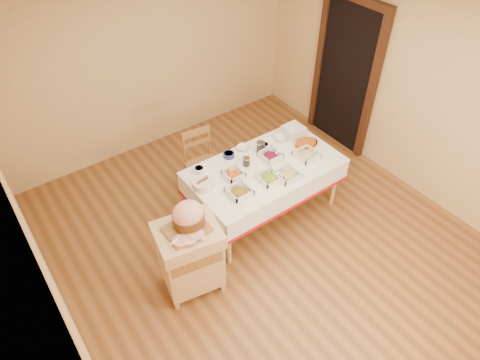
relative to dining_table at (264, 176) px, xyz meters
The scene contains 23 objects.
room_shell 0.82m from the dining_table, 135.00° to the right, with size 5.00×5.00×5.00m.
doorway 2.06m from the dining_table, 17.49° to the left, with size 0.09×1.10×2.20m.
dining_table is the anchor object (origin of this frame).
butcher_cart 1.38m from the dining_table, 161.89° to the right, with size 0.71×0.63×0.89m.
dining_chair 0.88m from the dining_table, 117.47° to the left, with size 0.45×0.43×0.93m.
ham_on_board 1.39m from the dining_table, 162.73° to the right, with size 0.44×0.42×0.29m.
serving_dish_a 0.59m from the dining_table, 158.64° to the right, with size 0.25×0.24×0.11m.
serving_dish_b 0.31m from the dining_table, 117.33° to the right, with size 0.24×0.24×0.10m.
serving_dish_c 0.37m from the dining_table, 74.50° to the right, with size 0.26×0.26×0.10m.
serving_dish_d 0.57m from the dining_table, 16.88° to the right, with size 0.26×0.26×0.10m.
serving_dish_e 0.45m from the dining_table, behind, with size 0.22×0.21×0.10m.
serving_dish_f 0.26m from the dining_table, 29.91° to the left, with size 0.25×0.23×0.11m.
small_bowl_left 0.80m from the dining_table, 151.20° to the left, with size 0.13×0.13×0.06m.
small_bowl_mid 0.51m from the dining_table, 121.35° to the left, with size 0.14×0.14×0.06m.
small_bowl_right 0.41m from the dining_table, 51.99° to the left, with size 0.11×0.11×0.05m.
bowl_white_imported 0.46m from the dining_table, 92.41° to the left, with size 0.15×0.15×0.04m, color silver.
bowl_small_imported 0.61m from the dining_table, 30.91° to the left, with size 0.17×0.17×0.05m, color silver.
preserve_jar_left 0.31m from the dining_table, 138.55° to the left, with size 0.09×0.09×0.11m.
preserve_jar_right 0.37m from the dining_table, 62.58° to the left, with size 0.10×0.10×0.13m.
mustard_bottle 0.50m from the dining_table, 169.98° to the left, with size 0.05×0.05×0.17m.
bread_basket 0.82m from the dining_table, behind, with size 0.24×0.24×0.11m.
plate_stack 0.76m from the dining_table, 21.77° to the left, with size 0.24×0.24×0.13m.
brass_platter 0.70m from the dining_table, ahead, with size 0.33×0.24×0.04m.
Camera 1 is at (-2.21, -2.66, 4.02)m, focal length 32.00 mm.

